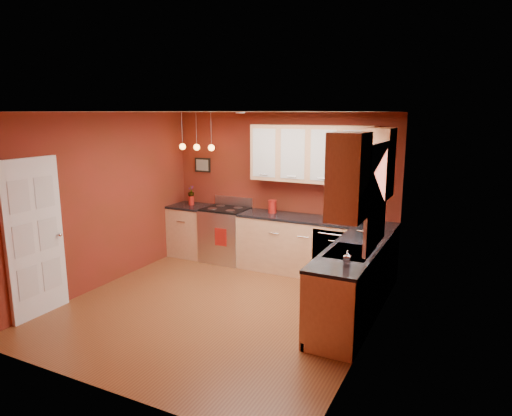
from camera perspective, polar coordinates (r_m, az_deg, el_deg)
The scene contains 27 objects.
floor at distance 6.35m, azimuth -4.75°, elevation -12.26°, with size 4.20×4.20×0.00m, color brown.
ceiling at distance 5.80m, azimuth -5.19°, elevation 11.88°, with size 4.00×4.20×0.02m, color #F0E2D1.
wall_back at distance 7.78m, azimuth 3.10°, elevation 2.27°, with size 4.00×0.02×2.60m, color maroon.
wall_front at distance 4.35m, azimuth -19.54°, elevation -6.11°, with size 4.00×0.02×2.60m, color maroon.
wall_left at distance 7.17m, azimuth -18.75°, elevation 0.84°, with size 0.02×4.20×2.60m, color maroon.
wall_right at distance 5.22m, azimuth 14.19°, elevation -2.86°, with size 0.02×4.20×2.60m, color maroon.
base_cabinets_back_left at distance 8.49m, azimuth -8.08°, elevation -2.89°, with size 0.70×0.60×0.90m, color #E2AB79.
base_cabinets_back_right at distance 7.44m, azimuth 7.29°, elevation -4.97°, with size 2.54×0.60×0.90m, color #E2AB79.
base_cabinets_right at distance 5.96m, azimuth 11.87°, elevation -9.49°, with size 0.60×2.10×0.90m, color #E2AB79.
counter_back_left at distance 8.38m, azimuth -8.17°, elevation 0.22°, with size 0.70×0.62×0.04m, color black.
counter_back_right at distance 7.32m, azimuth 7.38°, elevation -1.45°, with size 2.54×0.62×0.04m, color black.
counter_right at distance 5.80m, azimuth 12.07°, elevation -5.16°, with size 0.62×2.10×0.04m, color black.
gas_range at distance 8.10m, azimuth -3.81°, elevation -3.28°, with size 0.76×0.64×1.11m.
dishwasher_front at distance 7.07m, azimuth 9.35°, elevation -5.94°, with size 0.60×0.02×0.80m, color silver.
sink at distance 5.67m, azimuth 11.70°, elevation -5.61°, with size 0.50×0.70×0.33m.
window at distance 5.43m, azimuth 14.82°, elevation 1.87°, with size 0.06×1.02×1.22m.
door_left_wall at distance 6.44m, azimuth -25.92°, elevation -3.44°, with size 0.12×0.82×2.05m.
upper_cabinets_back at distance 7.32m, azimuth 6.95°, elevation 6.73°, with size 2.00×0.35×0.90m, color #E2AB79.
upper_cabinets_right at distance 5.45m, azimuth 13.48°, elevation 4.76°, with size 0.35×1.95×0.90m, color #E2AB79.
wall_picture at distance 8.44m, azimuth -6.68°, elevation 5.36°, with size 0.32×0.03×0.26m, color black.
pendant_lights at distance 8.08m, azimuth -7.42°, elevation 7.61°, with size 0.71×0.11×0.66m.
red_canister at distance 7.64m, azimuth 2.06°, elevation 0.19°, with size 0.15×0.15×0.22m.
red_vase at distance 8.39m, azimuth -8.11°, elevation 0.94°, with size 0.10×0.10×0.16m, color maroon.
flowers at distance 8.36m, azimuth -8.14°, elevation 2.05°, with size 0.12×0.12×0.21m, color maroon.
coffee_maker at distance 7.12m, azimuth 13.25°, elevation -0.95°, with size 0.18×0.18×0.25m.
soap_pump at distance 5.13m, azimuth 11.33°, elevation -6.17°, with size 0.08×0.08×0.17m, color silver.
dish_towel at distance 7.77m, azimuth -4.45°, elevation -3.65°, with size 0.22×0.01×0.30m, color maroon.
Camera 1 is at (3.03, -4.95, 2.59)m, focal length 32.00 mm.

